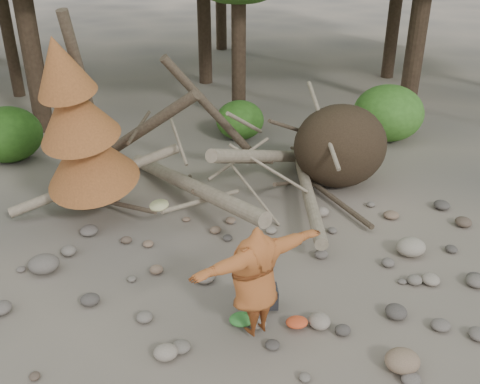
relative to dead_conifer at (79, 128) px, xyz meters
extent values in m
plane|color=#514C44|center=(3.12, -3.37, -2.11)|extent=(120.00, 120.00, 0.00)
ellipsoid|color=#332619|center=(5.72, 0.93, -1.12)|extent=(2.20, 1.87, 1.98)
cylinder|color=gray|center=(2.12, 0.33, -1.56)|extent=(2.61, 5.11, 1.08)
cylinder|color=gray|center=(3.92, 0.83, -1.21)|extent=(3.18, 3.71, 1.90)
cylinder|color=brown|center=(0.92, 1.23, -0.71)|extent=(3.08, 1.91, 2.49)
cylinder|color=gray|center=(4.72, 0.13, -1.76)|extent=(1.13, 4.98, 0.43)
cylinder|color=brown|center=(2.82, 1.43, -0.31)|extent=(2.39, 1.03, 2.89)
cylinder|color=gray|center=(0.12, 0.63, -1.41)|extent=(3.71, 0.86, 1.20)
cylinder|color=#4C3F30|center=(0.62, 0.13, -1.81)|extent=(1.52, 1.70, 0.49)
cylinder|color=gray|center=(3.32, 1.03, -1.31)|extent=(1.57, 0.85, 0.69)
cylinder|color=#4C3F30|center=(4.92, 1.53, -0.91)|extent=(1.92, 1.25, 1.10)
cylinder|color=gray|center=(1.92, 0.83, -0.61)|extent=(0.37, 1.42, 0.85)
cylinder|color=#4C3F30|center=(5.32, -0.17, -1.96)|extent=(0.79, 2.54, 0.12)
cylinder|color=gray|center=(2.32, -0.27, -1.66)|extent=(1.78, 1.11, 0.29)
cylinder|color=#4C3F30|center=(0.22, 0.43, 0.09)|extent=(0.67, 1.13, 4.35)
cone|color=brown|center=(0.06, 0.12, -0.61)|extent=(2.06, 2.13, 1.86)
cone|color=brown|center=(-0.05, -0.09, 0.39)|extent=(1.71, 1.78, 1.65)
cone|color=brown|center=(-0.14, -0.28, 1.29)|extent=(1.23, 1.30, 1.41)
cylinder|color=#38281C|center=(4.12, 5.83, 1.46)|extent=(0.44, 0.44, 7.14)
ellipsoid|color=#275316|center=(-2.38, 3.83, -1.39)|extent=(1.80, 1.80, 1.44)
ellipsoid|color=#33691E|center=(3.92, 4.43, -1.55)|extent=(1.40, 1.40, 1.12)
ellipsoid|color=#3F7C26|center=(8.12, 3.63, -1.31)|extent=(2.00, 2.00, 1.60)
imported|color=#9B4F23|center=(2.72, -3.96, -1.12)|extent=(2.30, 1.49, 1.83)
cylinder|color=tan|center=(1.43, -3.99, 0.26)|extent=(0.32, 0.32, 0.08)
cube|color=black|center=(2.97, -3.37, -1.95)|extent=(0.53, 0.38, 0.33)
ellipsoid|color=#2F712D|center=(2.57, -3.75, -2.04)|extent=(0.40, 0.33, 0.15)
ellipsoid|color=#C14421|center=(3.40, -3.94, -2.05)|extent=(0.35, 0.29, 0.13)
ellipsoid|color=#826851|center=(4.64, -5.02, -1.96)|extent=(0.50, 0.45, 0.30)
ellipsoid|color=gray|center=(6.08, -2.28, -1.94)|extent=(0.56, 0.51, 0.34)
ellipsoid|color=#5E574F|center=(-0.71, -1.71, -1.95)|extent=(0.55, 0.50, 0.33)
camera|label=1|loc=(1.44, -10.22, 3.51)|focal=40.00mm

